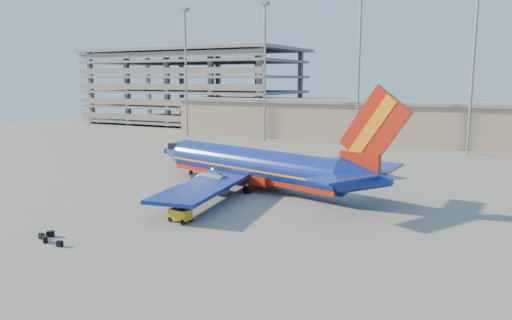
% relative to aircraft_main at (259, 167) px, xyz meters
% --- Properties ---
extents(ground, '(220.00, 220.00, 0.00)m').
position_rel_aircraft_main_xyz_m(ground, '(4.76, -3.93, -2.70)').
color(ground, slate).
rests_on(ground, ground).
extents(terminal_building, '(122.00, 16.00, 8.50)m').
position_rel_aircraft_main_xyz_m(terminal_building, '(14.76, 54.07, 1.62)').
color(terminal_building, '#9C896C').
rests_on(terminal_building, ground).
extents(parking_garage, '(62.00, 32.00, 21.40)m').
position_rel_aircraft_main_xyz_m(parking_garage, '(-57.24, 70.12, 9.03)').
color(parking_garage, slate).
rests_on(parking_garage, ground).
extents(light_mast_row, '(101.60, 1.60, 28.65)m').
position_rel_aircraft_main_xyz_m(light_mast_row, '(9.76, 42.07, 14.86)').
color(light_mast_row, gray).
rests_on(light_mast_row, ground).
extents(aircraft_main, '(36.53, 34.68, 12.62)m').
position_rel_aircraft_main_xyz_m(aircraft_main, '(0.00, 0.00, 0.00)').
color(aircraft_main, navy).
rests_on(aircraft_main, ground).
extents(baggage_tug, '(2.17, 1.45, 1.47)m').
position_rel_aircraft_main_xyz_m(baggage_tug, '(0.01, -15.85, -1.93)').
color(baggage_tug, gold).
rests_on(baggage_tug, ground).
extents(luggage_pile, '(3.37, 1.94, 0.51)m').
position_rel_aircraft_main_xyz_m(luggage_pile, '(-6.33, -25.29, -2.45)').
color(luggage_pile, black).
rests_on(luggage_pile, ground).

